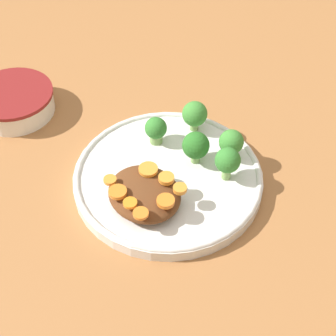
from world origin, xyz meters
TOP-DOWN VIEW (x-y plane):
  - ground_plane at (0.00, 0.00)m, footprint 4.00×4.00m
  - plate at (0.00, 0.00)m, footprint 0.28×0.28m
  - dip_bowl at (0.11, -0.28)m, footprint 0.13×0.13m
  - stew_mound at (0.05, 0.02)m, footprint 0.10×0.11m
  - broccoli_floret_0 at (-0.05, 0.00)m, footprint 0.04×0.04m
  - broccoli_floret_1 at (-0.03, -0.07)m, footprint 0.03×0.03m
  - broccoli_floret_2 at (-0.07, 0.05)m, footprint 0.04×0.04m
  - broccoli_floret_3 at (-0.09, -0.06)m, footprint 0.04×0.04m
  - broccoli_floret_4 at (-0.10, 0.02)m, footprint 0.04×0.04m
  - carrot_slice_0 at (0.03, 0.00)m, footprint 0.03×0.03m
  - carrot_slice_1 at (0.05, 0.06)m, footprint 0.02×0.02m
  - carrot_slice_2 at (0.02, 0.03)m, footprint 0.02×0.02m
  - carrot_slice_3 at (0.09, -0.01)m, footprint 0.02×0.02m
  - carrot_slice_4 at (0.09, 0.01)m, footprint 0.02×0.02m
  - carrot_slice_5 at (0.09, 0.04)m, footprint 0.02×0.02m
  - carrot_slice_6 at (0.09, 0.06)m, footprint 0.02×0.02m
  - carrot_slice_7 at (0.02, 0.05)m, footprint 0.02×0.02m

SIDE VIEW (x-z plane):
  - ground_plane at x=0.00m, z-range 0.00..0.00m
  - plate at x=0.00m, z-range 0.00..0.02m
  - dip_bowl at x=0.11m, z-range 0.00..0.04m
  - stew_mound at x=0.05m, z-range 0.02..0.05m
  - broccoli_floret_1 at x=-0.03m, z-range 0.02..0.07m
  - broccoli_floret_4 at x=-0.10m, z-range 0.02..0.07m
  - broccoli_floret_3 at x=-0.09m, z-range 0.02..0.07m
  - broccoli_floret_0 at x=-0.05m, z-range 0.02..0.08m
  - carrot_slice_5 at x=0.09m, z-range 0.05..0.05m
  - carrot_slice_6 at x=0.09m, z-range 0.05..0.05m
  - carrot_slice_3 at x=0.09m, z-range 0.05..0.05m
  - carrot_slice_0 at x=0.03m, z-range 0.05..0.05m
  - carrot_slice_4 at x=0.09m, z-range 0.05..0.05m
  - carrot_slice_1 at x=0.05m, z-range 0.05..0.05m
  - carrot_slice_7 at x=0.02m, z-range 0.05..0.05m
  - carrot_slice_2 at x=0.02m, z-range 0.05..0.06m
  - broccoli_floret_2 at x=-0.07m, z-range 0.02..0.08m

